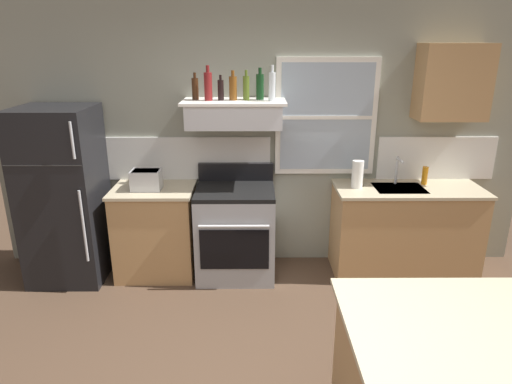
# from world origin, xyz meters

# --- Properties ---
(back_wall) EXTENTS (5.40, 0.11, 2.70)m
(back_wall) POSITION_xyz_m (0.03, 2.23, 1.35)
(back_wall) COLOR gray
(back_wall) RESTS_ON ground_plane
(refrigerator) EXTENTS (0.70, 0.72, 1.70)m
(refrigerator) POSITION_xyz_m (-1.90, 1.84, 0.85)
(refrigerator) COLOR black
(refrigerator) RESTS_ON ground_plane
(counter_left_of_stove) EXTENTS (0.79, 0.63, 0.91)m
(counter_left_of_stove) POSITION_xyz_m (-1.05, 1.90, 0.46)
(counter_left_of_stove) COLOR tan
(counter_left_of_stove) RESTS_ON ground_plane
(toaster) EXTENTS (0.30, 0.20, 0.19)m
(toaster) POSITION_xyz_m (-1.10, 1.85, 1.01)
(toaster) COLOR silver
(toaster) RESTS_ON counter_left_of_stove
(stove_range) EXTENTS (0.76, 0.69, 1.09)m
(stove_range) POSITION_xyz_m (-0.25, 1.86, 0.46)
(stove_range) COLOR #9EA0A5
(stove_range) RESTS_ON ground_plane
(range_hood_shelf) EXTENTS (0.96, 0.52, 0.24)m
(range_hood_shelf) POSITION_xyz_m (-0.25, 1.96, 1.62)
(range_hood_shelf) COLOR silver
(bottle_brown_stout) EXTENTS (0.06, 0.06, 0.25)m
(bottle_brown_stout) POSITION_xyz_m (-0.61, 2.00, 1.85)
(bottle_brown_stout) COLOR #381E0F
(bottle_brown_stout) RESTS_ON range_hood_shelf
(bottle_red_label_wine) EXTENTS (0.07, 0.07, 0.31)m
(bottle_red_label_wine) POSITION_xyz_m (-0.48, 1.94, 1.88)
(bottle_red_label_wine) COLOR maroon
(bottle_red_label_wine) RESTS_ON range_hood_shelf
(bottle_balsamic_dark) EXTENTS (0.06, 0.06, 0.23)m
(bottle_balsamic_dark) POSITION_xyz_m (-0.37, 1.95, 1.84)
(bottle_balsamic_dark) COLOR black
(bottle_balsamic_dark) RESTS_ON range_hood_shelf
(bottle_amber_wine) EXTENTS (0.07, 0.07, 0.27)m
(bottle_amber_wine) POSITION_xyz_m (-0.26, 1.96, 1.86)
(bottle_amber_wine) COLOR brown
(bottle_amber_wine) RESTS_ON range_hood_shelf
(bottle_olive_oil_square) EXTENTS (0.06, 0.06, 0.27)m
(bottle_olive_oil_square) POSITION_xyz_m (-0.14, 1.97, 1.86)
(bottle_olive_oil_square) COLOR #4C601E
(bottle_olive_oil_square) RESTS_ON range_hood_shelf
(bottle_dark_green_wine) EXTENTS (0.07, 0.07, 0.29)m
(bottle_dark_green_wine) POSITION_xyz_m (-0.01, 2.00, 1.87)
(bottle_dark_green_wine) COLOR #143819
(bottle_dark_green_wine) RESTS_ON range_hood_shelf
(bottle_clear_tall) EXTENTS (0.06, 0.06, 0.32)m
(bottle_clear_tall) POSITION_xyz_m (0.10, 1.91, 1.88)
(bottle_clear_tall) COLOR silver
(bottle_clear_tall) RESTS_ON range_hood_shelf
(counter_right_with_sink) EXTENTS (1.43, 0.63, 0.91)m
(counter_right_with_sink) POSITION_xyz_m (1.45, 1.90, 0.46)
(counter_right_with_sink) COLOR tan
(counter_right_with_sink) RESTS_ON ground_plane
(sink_faucet) EXTENTS (0.03, 0.17, 0.28)m
(sink_faucet) POSITION_xyz_m (1.35, 2.00, 1.08)
(sink_faucet) COLOR silver
(sink_faucet) RESTS_ON counter_right_with_sink
(paper_towel_roll) EXTENTS (0.11, 0.11, 0.27)m
(paper_towel_roll) POSITION_xyz_m (0.94, 1.90, 1.04)
(paper_towel_roll) COLOR white
(paper_towel_roll) RESTS_ON counter_right_with_sink
(dish_soap_bottle) EXTENTS (0.06, 0.06, 0.18)m
(dish_soap_bottle) POSITION_xyz_m (1.63, 2.00, 1.00)
(dish_soap_bottle) COLOR orange
(dish_soap_bottle) RESTS_ON counter_right_with_sink
(upper_cabinet_right) EXTENTS (0.64, 0.32, 0.70)m
(upper_cabinet_right) POSITION_xyz_m (1.80, 2.04, 1.90)
(upper_cabinet_right) COLOR tan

